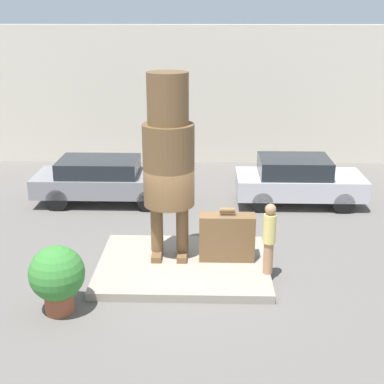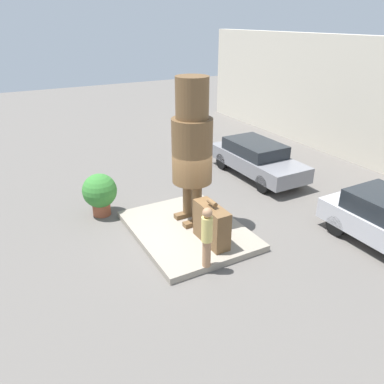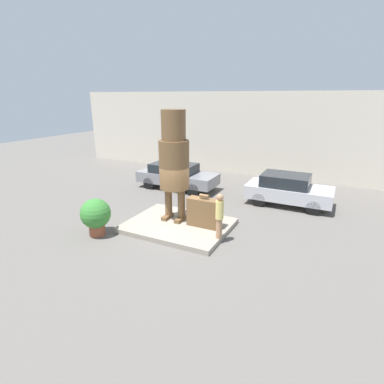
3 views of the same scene
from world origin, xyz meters
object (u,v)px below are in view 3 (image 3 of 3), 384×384
statue_figure (174,158)px  giant_suitcase (204,212)px  tourist (220,214)px  parked_car_grey (176,175)px  planter_pot (96,215)px  parked_car_silver (288,189)px

statue_figure → giant_suitcase: (1.43, -0.13, -2.09)m
giant_suitcase → tourist: 1.25m
tourist → parked_car_grey: bearing=132.1°
tourist → planter_pot: size_ratio=1.16×
giant_suitcase → parked_car_grey: 6.07m
parked_car_grey → parked_car_silver: bearing=0.4°
parked_car_grey → planter_pot: 6.91m
statue_figure → planter_pot: statue_figure is taller
tourist → parked_car_silver: size_ratio=0.42×
giant_suitcase → planter_pot: size_ratio=0.92×
tourist → parked_car_silver: 5.64m
planter_pot → tourist: bearing=18.5°
parked_car_grey → parked_car_silver: 6.39m
statue_figure → parked_car_silver: bearing=49.3°
statue_figure → parked_car_silver: statue_figure is taller
tourist → planter_pot: 4.84m
statue_figure → parked_car_silver: (3.92, 4.55, -2.06)m
statue_figure → parked_car_grey: (-2.47, 4.51, -2.08)m
parked_car_silver → planter_pot: size_ratio=2.76×
giant_suitcase → planter_pot: bearing=-148.0°
statue_figure → planter_pot: bearing=-132.5°
parked_car_silver → parked_car_grey: bearing=-179.6°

